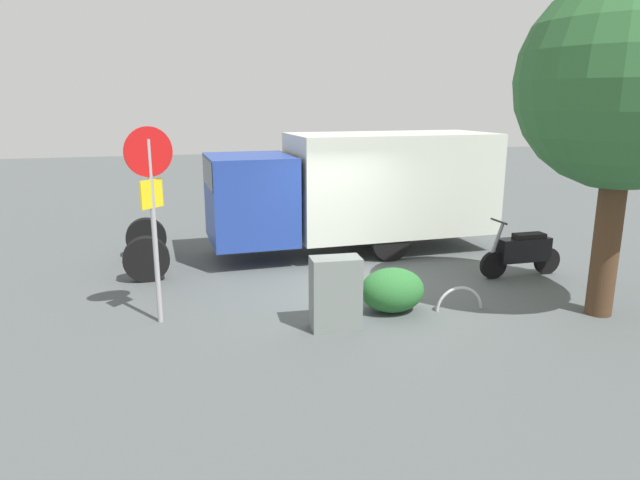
# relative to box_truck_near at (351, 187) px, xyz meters

# --- Properties ---
(ground_plane) EXTENTS (60.00, 60.00, 0.00)m
(ground_plane) POSITION_rel_box_truck_near_xyz_m (0.74, 2.70, -1.56)
(ground_plane) COLOR #4D5353
(box_truck_near) EXTENTS (8.49, 2.34, 2.77)m
(box_truck_near) POSITION_rel_box_truck_near_xyz_m (0.00, 0.00, 0.00)
(box_truck_near) COLOR black
(box_truck_near) RESTS_ON ground
(motorcycle) EXTENTS (1.81, 0.55, 1.20)m
(motorcycle) POSITION_rel_box_truck_near_xyz_m (-2.75, 2.78, -1.04)
(motorcycle) COLOR black
(motorcycle) RESTS_ON ground
(stop_sign) EXTENTS (0.71, 0.33, 3.12)m
(stop_sign) POSITION_rel_box_truck_near_xyz_m (4.39, 3.37, 0.52)
(stop_sign) COLOR #9E9EA3
(stop_sign) RESTS_ON ground
(street_tree) EXTENTS (3.34, 3.34, 5.45)m
(street_tree) POSITION_rel_box_truck_near_xyz_m (-2.72, 4.97, 2.19)
(street_tree) COLOR #47301E
(street_tree) RESTS_ON ground
(utility_cabinet) EXTENTS (0.80, 0.48, 1.16)m
(utility_cabinet) POSITION_rel_box_truck_near_xyz_m (1.74, 4.37, -0.98)
(utility_cabinet) COLOR slate
(utility_cabinet) RESTS_ON ground
(bike_rack_hoop) EXTENTS (0.85, 0.12, 0.85)m
(bike_rack_hoop) POSITION_rel_box_truck_near_xyz_m (-0.55, 4.18, -1.56)
(bike_rack_hoop) COLOR #B7B7BC
(bike_rack_hoop) RESTS_ON ground
(shrub_near_sign) EXTENTS (1.10, 0.90, 0.75)m
(shrub_near_sign) POSITION_rel_box_truck_near_xyz_m (0.58, 3.91, -1.19)
(shrub_near_sign) COLOR #2A692F
(shrub_near_sign) RESTS_ON ground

